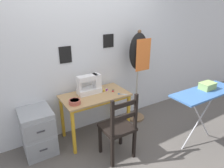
{
  "coord_description": "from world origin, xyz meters",
  "views": [
    {
      "loc": [
        -1.19,
        -2.14,
        1.94
      ],
      "look_at": [
        0.28,
        0.24,
        0.82
      ],
      "focal_mm": 32.0,
      "sensor_mm": 36.0,
      "label": 1
    }
  ],
  "objects_px": {
    "thread_spool_near_machine": "(104,90)",
    "thread_spool_mid_table": "(107,90)",
    "sewing_machine": "(90,85)",
    "ironing_board": "(205,94)",
    "fabric_bowl": "(75,102)",
    "thread_spool_far_edge": "(113,91)",
    "filing_cabinet": "(38,132)",
    "dress_form": "(138,57)",
    "scissors": "(121,94)",
    "wooden_chair": "(118,128)",
    "storage_box": "(207,86)"
  },
  "relations": [
    {
      "from": "fabric_bowl",
      "to": "wooden_chair",
      "type": "xyz_separation_m",
      "value": [
        0.39,
        -0.47,
        -0.28
      ]
    },
    {
      "from": "sewing_machine",
      "to": "thread_spool_near_machine",
      "type": "distance_m",
      "value": 0.23
    },
    {
      "from": "thread_spool_mid_table",
      "to": "storage_box",
      "type": "xyz_separation_m",
      "value": [
        1.07,
        -0.96,
        0.17
      ]
    },
    {
      "from": "dress_form",
      "to": "thread_spool_far_edge",
      "type": "bearing_deg",
      "value": -167.66
    },
    {
      "from": "dress_form",
      "to": "filing_cabinet",
      "type": "bearing_deg",
      "value": 179.77
    },
    {
      "from": "sewing_machine",
      "to": "ironing_board",
      "type": "xyz_separation_m",
      "value": [
        1.22,
        -1.05,
        -0.04
      ]
    },
    {
      "from": "scissors",
      "to": "dress_form",
      "type": "distance_m",
      "value": 0.73
    },
    {
      "from": "ironing_board",
      "to": "sewing_machine",
      "type": "bearing_deg",
      "value": 139.34
    },
    {
      "from": "thread_spool_near_machine",
      "to": "thread_spool_mid_table",
      "type": "xyz_separation_m",
      "value": [
        0.05,
        0.0,
        -0.0
      ]
    },
    {
      "from": "thread_spool_near_machine",
      "to": "wooden_chair",
      "type": "height_order",
      "value": "wooden_chair"
    },
    {
      "from": "thread_spool_far_edge",
      "to": "filing_cabinet",
      "type": "distance_m",
      "value": 1.21
    },
    {
      "from": "wooden_chair",
      "to": "fabric_bowl",
      "type": "bearing_deg",
      "value": 130.15
    },
    {
      "from": "scissors",
      "to": "thread_spool_far_edge",
      "type": "xyz_separation_m",
      "value": [
        -0.06,
        0.14,
        0.01
      ]
    },
    {
      "from": "thread_spool_far_edge",
      "to": "filing_cabinet",
      "type": "height_order",
      "value": "thread_spool_far_edge"
    },
    {
      "from": "scissors",
      "to": "ironing_board",
      "type": "relative_size",
      "value": 0.12
    },
    {
      "from": "thread_spool_near_machine",
      "to": "thread_spool_far_edge",
      "type": "height_order",
      "value": "thread_spool_near_machine"
    },
    {
      "from": "sewing_machine",
      "to": "thread_spool_far_edge",
      "type": "xyz_separation_m",
      "value": [
        0.31,
        -0.14,
        -0.12
      ]
    },
    {
      "from": "scissors",
      "to": "filing_cabinet",
      "type": "height_order",
      "value": "scissors"
    },
    {
      "from": "scissors",
      "to": "filing_cabinet",
      "type": "bearing_deg",
      "value": 167.13
    },
    {
      "from": "filing_cabinet",
      "to": "dress_form",
      "type": "xyz_separation_m",
      "value": [
        1.7,
        -0.01,
        0.83
      ]
    },
    {
      "from": "thread_spool_far_edge",
      "to": "thread_spool_mid_table",
      "type": "bearing_deg",
      "value": 123.93
    },
    {
      "from": "thread_spool_far_edge",
      "to": "storage_box",
      "type": "xyz_separation_m",
      "value": [
        1.01,
        -0.87,
        0.17
      ]
    },
    {
      "from": "fabric_bowl",
      "to": "thread_spool_far_edge",
      "type": "bearing_deg",
      "value": 6.19
    },
    {
      "from": "scissors",
      "to": "wooden_chair",
      "type": "height_order",
      "value": "wooden_chair"
    },
    {
      "from": "filing_cabinet",
      "to": "dress_form",
      "type": "distance_m",
      "value": 1.89
    },
    {
      "from": "sewing_machine",
      "to": "filing_cabinet",
      "type": "bearing_deg",
      "value": -179.2
    },
    {
      "from": "dress_form",
      "to": "storage_box",
      "type": "xyz_separation_m",
      "value": [
        0.44,
        -1.0,
        -0.26
      ]
    },
    {
      "from": "thread_spool_mid_table",
      "to": "ironing_board",
      "type": "xyz_separation_m",
      "value": [
        0.98,
        -1.0,
        0.07
      ]
    },
    {
      "from": "thread_spool_far_edge",
      "to": "filing_cabinet",
      "type": "relative_size",
      "value": 0.06
    },
    {
      "from": "thread_spool_near_machine",
      "to": "dress_form",
      "type": "height_order",
      "value": "dress_form"
    },
    {
      "from": "sewing_machine",
      "to": "dress_form",
      "type": "bearing_deg",
      "value": -1.21
    },
    {
      "from": "dress_form",
      "to": "ironing_board",
      "type": "height_order",
      "value": "dress_form"
    },
    {
      "from": "thread_spool_far_edge",
      "to": "thread_spool_near_machine",
      "type": "bearing_deg",
      "value": 143.06
    },
    {
      "from": "filing_cabinet",
      "to": "storage_box",
      "type": "distance_m",
      "value": 2.43
    },
    {
      "from": "sewing_machine",
      "to": "wooden_chair",
      "type": "height_order",
      "value": "sewing_machine"
    },
    {
      "from": "wooden_chair",
      "to": "sewing_machine",
      "type": "bearing_deg",
      "value": 94.67
    },
    {
      "from": "scissors",
      "to": "dress_form",
      "type": "relative_size",
      "value": 0.08
    },
    {
      "from": "scissors",
      "to": "thread_spool_far_edge",
      "type": "bearing_deg",
      "value": 112.1
    },
    {
      "from": "sewing_machine",
      "to": "wooden_chair",
      "type": "relative_size",
      "value": 0.39
    },
    {
      "from": "scissors",
      "to": "storage_box",
      "type": "xyz_separation_m",
      "value": [
        0.95,
        -0.73,
        0.18
      ]
    },
    {
      "from": "scissors",
      "to": "dress_form",
      "type": "bearing_deg",
      "value": 27.47
    },
    {
      "from": "fabric_bowl",
      "to": "thread_spool_far_edge",
      "type": "height_order",
      "value": "fabric_bowl"
    },
    {
      "from": "storage_box",
      "to": "scissors",
      "type": "bearing_deg",
      "value": 142.54
    },
    {
      "from": "thread_spool_far_edge",
      "to": "ironing_board",
      "type": "relative_size",
      "value": 0.04
    },
    {
      "from": "wooden_chair",
      "to": "dress_form",
      "type": "xyz_separation_m",
      "value": [
        0.82,
        0.66,
        0.7
      ]
    },
    {
      "from": "fabric_bowl",
      "to": "storage_box",
      "type": "distance_m",
      "value": 1.85
    },
    {
      "from": "thread_spool_far_edge",
      "to": "wooden_chair",
      "type": "bearing_deg",
      "value": -115.05
    },
    {
      "from": "scissors",
      "to": "dress_form",
      "type": "height_order",
      "value": "dress_form"
    },
    {
      "from": "sewing_machine",
      "to": "storage_box",
      "type": "relative_size",
      "value": 1.63
    },
    {
      "from": "scissors",
      "to": "thread_spool_near_machine",
      "type": "xyz_separation_m",
      "value": [
        -0.17,
        0.22,
        0.02
      ]
    }
  ]
}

